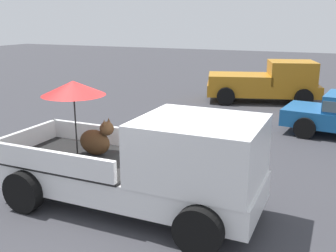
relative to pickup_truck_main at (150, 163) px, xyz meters
name	(u,v)px	position (x,y,z in m)	size (l,w,h in m)	color
ground_plane	(131,206)	(-0.43, 0.00, -0.98)	(80.00, 80.00, 0.00)	#38383D
pickup_truck_main	(150,163)	(0.00, 0.00, 0.00)	(5.06, 2.25, 2.39)	black
pickup_truck_red	(267,82)	(0.15, 11.28, -0.10)	(5.11, 3.20, 1.80)	black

